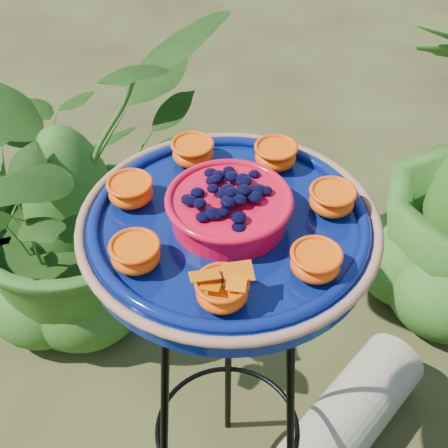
% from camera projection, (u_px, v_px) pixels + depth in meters
% --- Properties ---
extents(tripod_stand, '(0.38, 0.39, 0.93)m').
position_uv_depth(tripod_stand, '(228.00, 368.00, 1.28)').
color(tripod_stand, black).
rests_on(tripod_stand, ground).
extents(feeder_dish, '(0.53, 0.53, 0.11)m').
position_uv_depth(feeder_dish, '(229.00, 222.00, 1.00)').
color(feeder_dish, '#071455').
rests_on(feeder_dish, tripod_stand).
extents(driftwood_log, '(0.53, 0.50, 0.18)m').
position_uv_depth(driftwood_log, '(345.00, 421.00, 1.71)').
color(driftwood_log, gray).
rests_on(driftwood_log, ground).
extents(shrub_back_left, '(1.16, 1.17, 0.99)m').
position_uv_depth(shrub_back_left, '(67.00, 185.00, 1.82)').
color(shrub_back_left, '#274E14').
rests_on(shrub_back_left, ground).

